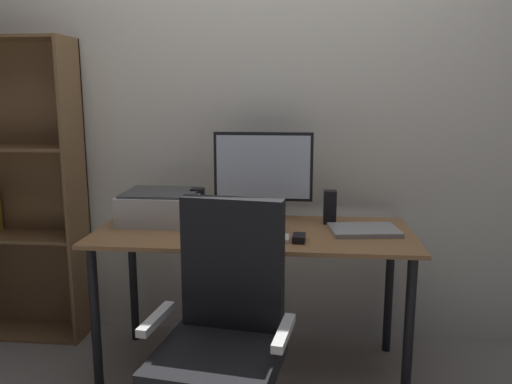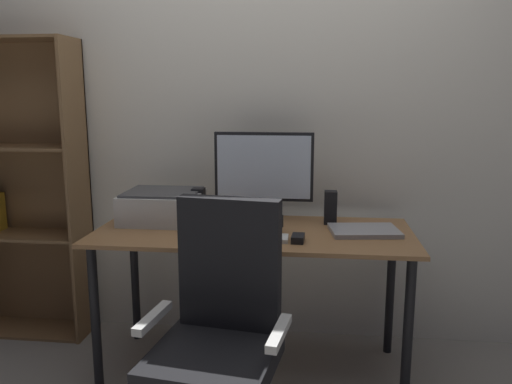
# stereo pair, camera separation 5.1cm
# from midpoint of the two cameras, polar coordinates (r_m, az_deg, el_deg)

# --- Properties ---
(ground_plane) EXTENTS (12.00, 12.00, 0.00)m
(ground_plane) POSITION_cam_midpoint_polar(r_m,az_deg,el_deg) (2.80, -0.83, -19.03)
(ground_plane) COLOR gray
(back_wall) EXTENTS (6.40, 0.10, 2.60)m
(back_wall) POSITION_cam_midpoint_polar(r_m,az_deg,el_deg) (2.93, 0.17, 8.97)
(back_wall) COLOR silver
(back_wall) RESTS_ON ground
(desk) EXTENTS (1.54, 0.66, 0.74)m
(desk) POSITION_cam_midpoint_polar(r_m,az_deg,el_deg) (2.54, -0.87, -6.23)
(desk) COLOR olive
(desk) RESTS_ON ground
(monitor) EXTENTS (0.51, 0.20, 0.46)m
(monitor) POSITION_cam_midpoint_polar(r_m,az_deg,el_deg) (2.64, 0.25, 2.28)
(monitor) COLOR black
(monitor) RESTS_ON desk
(keyboard) EXTENTS (0.29, 0.12, 0.02)m
(keyboard) POSITION_cam_midpoint_polar(r_m,az_deg,el_deg) (2.36, -0.48, -5.11)
(keyboard) COLOR silver
(keyboard) RESTS_ON desk
(mouse) EXTENTS (0.06, 0.10, 0.03)m
(mouse) POSITION_cam_midpoint_polar(r_m,az_deg,el_deg) (2.34, 4.15, -5.12)
(mouse) COLOR black
(mouse) RESTS_ON desk
(coffee_mug) EXTENTS (0.10, 0.09, 0.10)m
(coffee_mug) POSITION_cam_midpoint_polar(r_m,az_deg,el_deg) (2.47, 1.12, -3.30)
(coffee_mug) COLOR black
(coffee_mug) RESTS_ON desk
(laptop) EXTENTS (0.35, 0.27, 0.02)m
(laptop) POSITION_cam_midpoint_polar(r_m,az_deg,el_deg) (2.53, 11.31, -4.16)
(laptop) COLOR #99999E
(laptop) RESTS_ON desk
(speaker_left) EXTENTS (0.06, 0.07, 0.17)m
(speaker_left) POSITION_cam_midpoint_polar(r_m,az_deg,el_deg) (2.72, -7.01, -1.37)
(speaker_left) COLOR black
(speaker_left) RESTS_ON desk
(speaker_right) EXTENTS (0.06, 0.07, 0.17)m
(speaker_right) POSITION_cam_midpoint_polar(r_m,az_deg,el_deg) (2.66, 7.64, -1.67)
(speaker_right) COLOR black
(speaker_right) RESTS_ON desk
(printer) EXTENTS (0.40, 0.34, 0.16)m
(printer) POSITION_cam_midpoint_polar(r_m,az_deg,el_deg) (2.72, -10.89, -1.61)
(printer) COLOR silver
(printer) RESTS_ON desk
(office_chair) EXTENTS (0.55, 0.54, 1.01)m
(office_chair) POSITION_cam_midpoint_polar(r_m,az_deg,el_deg) (2.02, -4.41, -16.97)
(office_chair) COLOR silver
(office_chair) RESTS_ON ground
(bookshelf) EXTENTS (0.70, 0.28, 1.69)m
(bookshelf) POSITION_cam_midpoint_polar(r_m,az_deg,el_deg) (3.25, -25.35, -0.20)
(bookshelf) COLOR brown
(bookshelf) RESTS_ON ground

